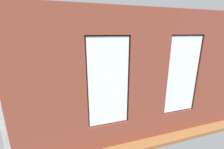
{
  "coord_description": "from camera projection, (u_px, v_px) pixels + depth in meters",
  "views": [
    {
      "loc": [
        1.83,
        5.7,
        2.67
      ],
      "look_at": [
        0.14,
        0.4,
        1.1
      ],
      "focal_mm": 24.0,
      "sensor_mm": 36.0,
      "label": 1
    }
  ],
  "objects": [
    {
      "name": "table_plant_small",
      "position": [
        91.0,
        84.0,
        6.42
      ],
      "size": [
        0.15,
        0.15,
        0.24
      ],
      "color": "#9E5638",
      "rests_on": "coffee_table"
    },
    {
      "name": "tv_flatscreen",
      "position": [
        43.0,
        81.0,
        5.82
      ],
      "size": [
        1.2,
        0.2,
        0.8
      ],
      "color": "black",
      "rests_on": "media_console"
    },
    {
      "name": "candle_jar",
      "position": [
        95.0,
        83.0,
        6.72
      ],
      "size": [
        0.08,
        0.08,
        0.12
      ],
      "primitive_type": "cylinder",
      "color": "#B7333D",
      "rests_on": "coffee_table"
    },
    {
      "name": "potted_plant_corner_near_left",
      "position": [
        141.0,
        68.0,
        9.0
      ],
      "size": [
        0.86,
        0.88,
        1.31
      ],
      "color": "#47423D",
      "rests_on": "ground_plane"
    },
    {
      "name": "media_console",
      "position": [
        45.0,
        96.0,
        5.98
      ],
      "size": [
        1.11,
        0.42,
        0.46
      ],
      "primitive_type": "cube",
      "color": "black",
      "rests_on": "ground_plane"
    },
    {
      "name": "papasan_chair",
      "position": [
        104.0,
        74.0,
        8.27
      ],
      "size": [
        1.19,
        1.19,
        0.73
      ],
      "color": "olive",
      "rests_on": "ground_plane"
    },
    {
      "name": "coffee_table",
      "position": [
        99.0,
        86.0,
        6.7
      ],
      "size": [
        1.25,
        0.88,
        0.43
      ],
      "color": "olive",
      "rests_on": "ground_plane"
    },
    {
      "name": "potted_plant_between_couches",
      "position": [
        152.0,
        100.0,
        4.64
      ],
      "size": [
        0.93,
        0.88,
        1.19
      ],
      "color": "#47423D",
      "rests_on": "ground_plane"
    },
    {
      "name": "potted_plant_near_tv",
      "position": [
        58.0,
        93.0,
        5.1
      ],
      "size": [
        1.01,
        0.99,
        1.21
      ],
      "color": "#9E5638",
      "rests_on": "ground_plane"
    },
    {
      "name": "ground_plane",
      "position": [
        112.0,
        97.0,
        6.5
      ],
      "size": [
        6.75,
        6.23,
        0.1
      ],
      "primitive_type": "cube",
      "color": "brown"
    },
    {
      "name": "couch_by_window",
      "position": [
        108.0,
        118.0,
        4.25
      ],
      "size": [
        2.0,
        0.87,
        0.8
      ],
      "color": "black",
      "rests_on": "ground_plane"
    },
    {
      "name": "potted_plant_foreground_right",
      "position": [
        53.0,
        69.0,
        7.42
      ],
      "size": [
        1.14,
        1.09,
        1.41
      ],
      "color": "beige",
      "rests_on": "ground_plane"
    },
    {
      "name": "remote_silver",
      "position": [
        102.0,
        85.0,
        6.58
      ],
      "size": [
        0.11,
        0.18,
        0.02
      ],
      "primitive_type": "cube",
      "rotation": [
        0.0,
        0.0,
        5.89
      ],
      "color": "#B2B2B7",
      "rests_on": "coffee_table"
    },
    {
      "name": "potted_plant_mid_room_small",
      "position": [
        120.0,
        80.0,
        7.07
      ],
      "size": [
        0.46,
        0.46,
        0.77
      ],
      "color": "gray",
      "rests_on": "ground_plane"
    },
    {
      "name": "white_wall_right",
      "position": [
        28.0,
        66.0,
        4.99
      ],
      "size": [
        0.1,
        5.23,
        3.18
      ],
      "primitive_type": "cube",
      "color": "white",
      "rests_on": "ground_plane"
    },
    {
      "name": "brick_wall_with_windows",
      "position": [
        147.0,
        80.0,
        3.56
      ],
      "size": [
        6.15,
        0.3,
        3.18
      ],
      "color": "brown",
      "rests_on": "ground_plane"
    },
    {
      "name": "remote_gray",
      "position": [
        99.0,
        84.0,
        6.68
      ],
      "size": [
        0.18,
        0.1,
        0.02
      ],
      "primitive_type": "cube",
      "rotation": [
        0.0,
        0.0,
        1.23
      ],
      "color": "#59595B",
      "rests_on": "coffee_table"
    },
    {
      "name": "potted_plant_by_left_couch",
      "position": [
        144.0,
        78.0,
        7.65
      ],
      "size": [
        0.38,
        0.38,
        0.64
      ],
      "color": "gray",
      "rests_on": "ground_plane"
    },
    {
      "name": "potted_plant_corner_far_left",
      "position": [
        203.0,
        99.0,
        5.09
      ],
      "size": [
        0.75,
        0.72,
        1.06
      ],
      "color": "beige",
      "rests_on": "ground_plane"
    },
    {
      "name": "cup_ceramic",
      "position": [
        106.0,
        82.0,
        6.91
      ],
      "size": [
        0.08,
        0.08,
        0.1
      ],
      "primitive_type": "cylinder",
      "color": "#4C4C51",
      "rests_on": "coffee_table"
    },
    {
      "name": "couch_left",
      "position": [
        168.0,
        88.0,
        6.55
      ],
      "size": [
        0.95,
        1.85,
        0.8
      ],
      "rotation": [
        0.0,
        0.0,
        1.61
      ],
      "color": "black",
      "rests_on": "ground_plane"
    }
  ]
}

